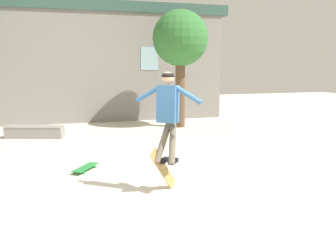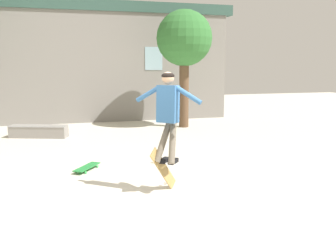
{
  "view_description": "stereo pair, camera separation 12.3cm",
  "coord_description": "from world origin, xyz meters",
  "px_view_note": "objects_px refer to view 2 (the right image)",
  "views": [
    {
      "loc": [
        -1.27,
        -5.8,
        2.21
      ],
      "look_at": [
        0.57,
        0.25,
        1.17
      ],
      "focal_mm": 40.0,
      "sensor_mm": 36.0,
      "label": 1
    },
    {
      "loc": [
        -1.15,
        -5.83,
        2.21
      ],
      "look_at": [
        0.57,
        0.25,
        1.17
      ],
      "focal_mm": 40.0,
      "sensor_mm": 36.0,
      "label": 2
    }
  ],
  "objects_px": {
    "skate_ledge": "(39,131)",
    "skater": "(168,109)",
    "skateboard_flipping": "(163,169)",
    "skateboard_resting": "(87,167)",
    "tree_right": "(184,40)"
  },
  "relations": [
    {
      "from": "tree_right",
      "to": "skateboard_resting",
      "type": "distance_m",
      "value": 6.78
    },
    {
      "from": "tree_right",
      "to": "skate_ledge",
      "type": "distance_m",
      "value": 5.74
    },
    {
      "from": "skate_ledge",
      "to": "skater",
      "type": "bearing_deg",
      "value": -48.41
    },
    {
      "from": "skate_ledge",
      "to": "skateboard_resting",
      "type": "xyz_separation_m",
      "value": [
        1.18,
        -4.12,
        -0.12
      ]
    },
    {
      "from": "skateboard_flipping",
      "to": "skater",
      "type": "bearing_deg",
      "value": -75.99
    },
    {
      "from": "skate_ledge",
      "to": "skateboard_flipping",
      "type": "xyz_separation_m",
      "value": [
        2.4,
        -5.82,
        0.21
      ]
    },
    {
      "from": "skate_ledge",
      "to": "skater",
      "type": "distance_m",
      "value": 6.52
    },
    {
      "from": "skate_ledge",
      "to": "skater",
      "type": "xyz_separation_m",
      "value": [
        2.47,
        -5.9,
        1.28
      ]
    },
    {
      "from": "skate_ledge",
      "to": "skateboard_flipping",
      "type": "height_order",
      "value": "skateboard_flipping"
    },
    {
      "from": "skater",
      "to": "skateboard_resting",
      "type": "height_order",
      "value": "skater"
    },
    {
      "from": "skateboard_resting",
      "to": "skateboard_flipping",
      "type": "bearing_deg",
      "value": 69.79
    },
    {
      "from": "skateboard_flipping",
      "to": "skateboard_resting",
      "type": "xyz_separation_m",
      "value": [
        -1.22,
        1.7,
        -0.33
      ]
    },
    {
      "from": "tree_right",
      "to": "skateboard_resting",
      "type": "xyz_separation_m",
      "value": [
        -3.74,
        -4.8,
        -2.99
      ]
    },
    {
      "from": "skateboard_resting",
      "to": "skater",
      "type": "bearing_deg",
      "value": 70.11
    },
    {
      "from": "skateboard_resting",
      "to": "tree_right",
      "type": "bearing_deg",
      "value": 176.3
    }
  ]
}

